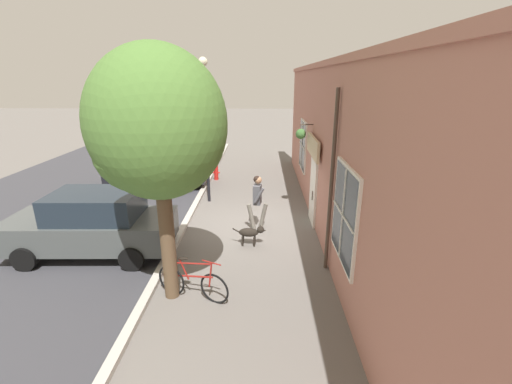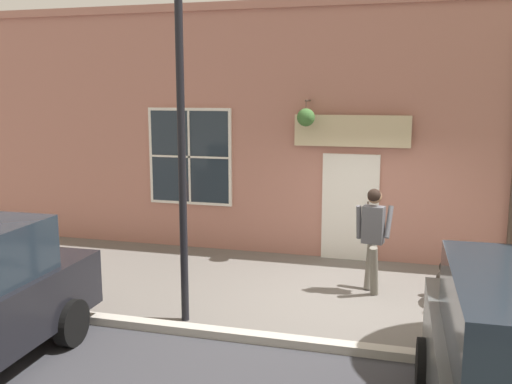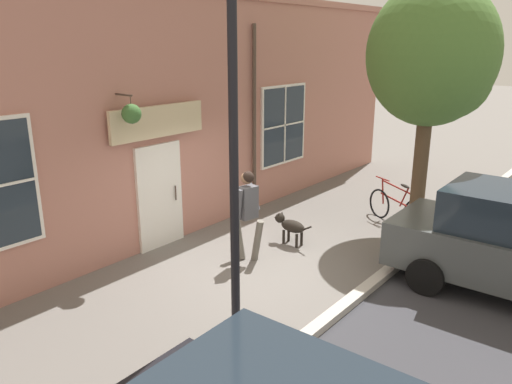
# 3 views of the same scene
# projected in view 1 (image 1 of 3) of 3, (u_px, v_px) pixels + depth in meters

# --- Properties ---
(ground_plane) EXTENTS (90.00, 90.00, 0.00)m
(ground_plane) POSITION_uv_depth(u_px,v_px,m) (246.00, 226.00, 11.11)
(ground_plane) COLOR #66605B
(curb_and_road) EXTENTS (10.10, 28.00, 0.12)m
(curb_and_road) POSITION_uv_depth(u_px,v_px,m) (68.00, 224.00, 11.20)
(curb_and_road) COLOR #B2ADA3
(curb_and_road) RESTS_ON ground_plane
(storefront_facade) EXTENTS (0.95, 18.00, 5.03)m
(storefront_facade) POSITION_uv_depth(u_px,v_px,m) (323.00, 150.00, 10.27)
(storefront_facade) COLOR #B27566
(storefront_facade) RESTS_ON ground_plane
(pedestrian_walking) EXTENTS (0.69, 0.60, 1.75)m
(pedestrian_walking) POSITION_uv_depth(u_px,v_px,m) (257.00, 197.00, 10.61)
(pedestrian_walking) COLOR #6B665B
(pedestrian_walking) RESTS_ON ground_plane
(dog_on_leash) EXTENTS (0.97, 0.31, 0.62)m
(dog_on_leash) POSITION_uv_depth(u_px,v_px,m) (251.00, 232.00, 9.73)
(dog_on_leash) COLOR black
(dog_on_leash) RESTS_ON ground_plane
(street_tree_by_curb) EXTENTS (2.64, 2.38, 5.21)m
(street_tree_by_curb) POSITION_uv_depth(u_px,v_px,m) (153.00, 130.00, 6.41)
(street_tree_by_curb) COLOR brown
(street_tree_by_curb) RESTS_ON ground_plane
(leaning_bicycle) EXTENTS (1.65, 0.65, 1.00)m
(leaning_bicycle) POSITION_uv_depth(u_px,v_px,m) (193.00, 282.00, 7.38)
(leaning_bicycle) COLOR black
(leaning_bicycle) RESTS_ON ground_plane
(parked_car_nearest_curb) EXTENTS (4.34, 2.01, 1.75)m
(parked_car_nearest_curb) POSITION_uv_depth(u_px,v_px,m) (159.00, 167.00, 15.00)
(parked_car_nearest_curb) COLOR black
(parked_car_nearest_curb) RESTS_ON ground_plane
(parked_car_mid_block) EXTENTS (4.34, 2.01, 1.75)m
(parked_car_mid_block) POSITION_uv_depth(u_px,v_px,m) (93.00, 224.00, 9.13)
(parked_car_mid_block) COLOR #474C4C
(parked_car_mid_block) RESTS_ON ground_plane
(street_lamp) EXTENTS (0.32, 0.32, 5.27)m
(street_lamp) POSITION_uv_depth(u_px,v_px,m) (205.00, 112.00, 12.29)
(street_lamp) COLOR black
(street_lamp) RESTS_ON ground_plane
(fire_hydrant) EXTENTS (0.34, 0.20, 0.77)m
(fire_hydrant) POSITION_uv_depth(u_px,v_px,m) (216.00, 171.00, 16.08)
(fire_hydrant) COLOR red
(fire_hydrant) RESTS_ON ground_plane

